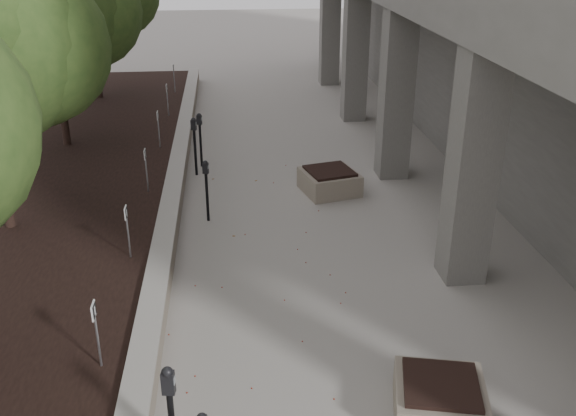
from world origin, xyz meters
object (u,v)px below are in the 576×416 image
parking_meter_3 (207,191)px  planter_back (329,181)px  parking_meter_4 (200,140)px  parking_meter_5 (195,147)px  planter_front (440,399)px  crabapple_tree_4 (52,39)px  crabapple_tree_5 (90,13)px

parking_meter_3 → planter_back: bearing=45.5°
parking_meter_4 → parking_meter_5: bearing=-79.3°
planter_front → planter_back: planter_back is taller
crabapple_tree_4 → parking_meter_4: crabapple_tree_4 is taller
crabapple_tree_5 → planter_back: (6.51, -7.95, -2.85)m
crabapple_tree_4 → parking_meter_4: (3.52, -0.94, -2.42)m
planter_back → parking_meter_5: bearing=155.7°
parking_meter_5 → planter_front: (3.32, -8.85, -0.47)m
crabapple_tree_5 → planter_back: 10.66m
crabapple_tree_4 → crabapple_tree_5: same height
parking_meter_3 → parking_meter_4: parking_meter_4 is taller
parking_meter_3 → parking_meter_4: size_ratio=0.95×
planter_back → planter_front: bearing=-88.3°
parking_meter_5 → planter_front: size_ratio=1.33×
parking_meter_5 → planter_back: 3.44m
crabapple_tree_4 → crabapple_tree_5: bearing=90.0°
crabapple_tree_5 → parking_meter_5: crabapple_tree_5 is taller
crabapple_tree_4 → parking_meter_4: bearing=-15.0°
crabapple_tree_5 → parking_meter_3: 10.28m
parking_meter_3 → parking_meter_4: bearing=114.0°
parking_meter_5 → crabapple_tree_4: bearing=173.6°
planter_front → parking_meter_5: bearing=110.6°
crabapple_tree_5 → planter_front: 17.05m
parking_meter_5 → planter_back: bearing=-6.2°
parking_meter_4 → planter_back: (2.99, -2.01, -0.43)m
crabapple_tree_5 → parking_meter_5: size_ratio=3.71×
planter_front → parking_meter_4: bearing=108.7°
crabapple_tree_4 → parking_meter_4: 4.37m
parking_meter_3 → planter_back: 3.09m
parking_meter_4 → planter_front: bearing=-49.9°
parking_meter_4 → parking_meter_3: bearing=-64.8°
parking_meter_3 → parking_meter_5: parking_meter_5 is taller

